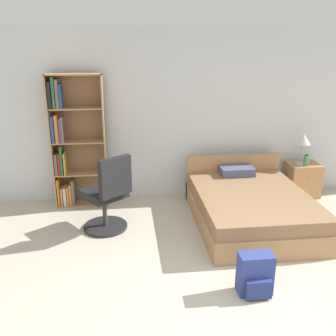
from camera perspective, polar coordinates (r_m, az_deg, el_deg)
name	(u,v)px	position (r m, az deg, el deg)	size (l,w,h in m)	color
ground_plane	(272,335)	(3.59, 15.51, -23.30)	(14.00, 14.00, 0.00)	#BCB29E
wall_back	(201,115)	(5.89, 5.01, 8.12)	(9.00, 0.06, 2.60)	silver
bookshelf	(71,144)	(5.67, -14.53, 3.54)	(0.77, 0.29, 1.96)	#AD7F51
bed	(250,206)	(5.27, 12.32, -5.64)	(1.47, 1.95, 0.71)	#AD7F51
office_chair	(108,197)	(4.88, -9.18, -4.41)	(0.70, 0.72, 1.04)	#232326
nightstand	(302,179)	(6.41, 19.75, -1.63)	(0.49, 0.44, 0.53)	#AD7F51
table_lamp	(303,140)	(6.18, 19.90, 3.97)	(0.23, 0.23, 0.50)	#B2B2B7
water_bottle	(306,160)	(6.20, 20.34, 1.12)	(0.08, 0.08, 0.19)	#3F8C4C
backpack_blue	(255,275)	(3.89, 13.16, -15.61)	(0.33, 0.25, 0.42)	navy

